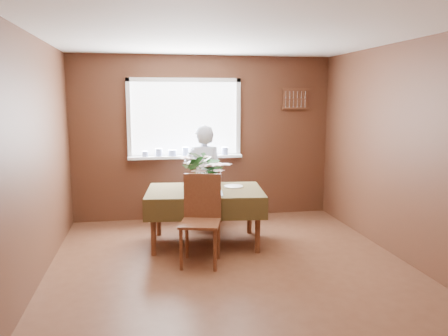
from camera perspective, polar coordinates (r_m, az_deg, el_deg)
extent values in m
plane|color=#522D1C|center=(4.89, 1.20, -13.28)|extent=(4.50, 4.50, 0.00)
plane|color=white|center=(4.56, 1.31, 17.15)|extent=(4.50, 4.50, 0.00)
plane|color=brown|center=(6.77, -2.62, 3.93)|extent=(4.00, 0.00, 4.00)
plane|color=brown|center=(2.44, 12.08, -5.67)|extent=(4.00, 0.00, 4.00)
plane|color=brown|center=(4.60, -23.97, 0.67)|extent=(0.00, 4.50, 4.50)
plane|color=brown|center=(5.34, 22.80, 1.82)|extent=(0.00, 4.50, 4.50)
cube|color=white|center=(6.70, -5.18, 6.42)|extent=(1.60, 0.01, 1.10)
cube|color=white|center=(6.68, -5.24, 11.39)|extent=(1.72, 0.06, 0.06)
cube|color=white|center=(6.73, -5.10, 1.48)|extent=(1.72, 0.06, 0.06)
cube|color=white|center=(6.66, -12.34, 6.23)|extent=(0.06, 0.06, 1.22)
cube|color=white|center=(6.81, 1.85, 6.50)|extent=(0.06, 0.06, 1.22)
cube|color=white|center=(6.66, -5.04, 1.49)|extent=(1.72, 0.20, 0.04)
cylinder|color=white|center=(6.61, -10.25, 1.83)|extent=(0.09, 0.09, 0.08)
cylinder|color=white|center=(6.61, -8.51, 2.04)|extent=(0.11, 0.11, 0.12)
cylinder|color=white|center=(6.62, -6.77, 1.98)|extent=(0.12, 0.12, 0.09)
cylinder|color=white|center=(6.63, -5.04, 2.18)|extent=(0.10, 0.10, 0.13)
cylinder|color=white|center=(6.66, -3.31, 2.12)|extent=(0.11, 0.11, 0.10)
cylinder|color=white|center=(6.68, -1.60, 2.06)|extent=(0.09, 0.09, 0.08)
cylinder|color=white|center=(6.72, 0.10, 2.25)|extent=(0.11, 0.11, 0.12)
cube|color=brown|center=(7.06, 9.26, 8.92)|extent=(0.40, 0.03, 0.30)
cube|color=brown|center=(7.05, 9.33, 10.13)|extent=(0.44, 0.04, 0.03)
cube|color=brown|center=(7.05, 9.27, 7.70)|extent=(0.44, 0.04, 0.03)
cylinder|color=brown|center=(5.30, -9.21, -7.82)|extent=(0.07, 0.07, 0.66)
cylinder|color=brown|center=(5.33, 4.42, -7.62)|extent=(0.07, 0.07, 0.66)
cylinder|color=brown|center=(6.05, -8.55, -5.66)|extent=(0.07, 0.07, 0.66)
cylinder|color=brown|center=(6.08, 3.34, -5.50)|extent=(0.07, 0.07, 0.66)
cube|color=brown|center=(5.57, -2.51, -3.15)|extent=(1.50, 1.08, 0.04)
cube|color=#302611|center=(5.56, -2.52, -2.90)|extent=(1.56, 1.15, 0.01)
cube|color=#302611|center=(5.11, -2.36, -5.54)|extent=(1.45, 0.18, 0.26)
cube|color=#302611|center=(6.07, -2.63, -3.18)|extent=(1.45, 0.18, 0.26)
cube|color=#302611|center=(5.62, -9.96, -4.32)|extent=(0.12, 0.98, 0.26)
cube|color=#302611|center=(5.66, 4.90, -4.13)|extent=(0.12, 0.98, 0.26)
cube|color=#49A9D1|center=(5.33, -2.45, -3.33)|extent=(0.45, 0.35, 0.01)
cylinder|color=brown|center=(6.62, -0.43, -5.34)|extent=(0.04, 0.04, 0.41)
cylinder|color=brown|center=(6.66, -3.27, -5.27)|extent=(0.04, 0.04, 0.41)
cylinder|color=brown|center=(6.30, -0.74, -6.09)|extent=(0.04, 0.04, 0.41)
cylinder|color=brown|center=(6.35, -3.73, -6.01)|extent=(0.04, 0.04, 0.41)
cube|color=brown|center=(6.43, -2.05, -3.76)|extent=(0.48, 0.48, 0.03)
cube|color=brown|center=(6.20, -2.29, -1.92)|extent=(0.38, 0.14, 0.46)
cylinder|color=brown|center=(4.85, -5.62, -10.57)|extent=(0.04, 0.04, 0.46)
cylinder|color=brown|center=(4.80, -1.20, -10.75)|extent=(0.04, 0.04, 0.46)
cylinder|color=brown|center=(5.20, -4.86, -9.21)|extent=(0.04, 0.04, 0.46)
cylinder|color=brown|center=(5.15, -0.74, -9.35)|extent=(0.04, 0.04, 0.46)
cube|color=brown|center=(4.92, -3.13, -7.24)|extent=(0.53, 0.53, 0.03)
cube|color=brown|center=(5.04, -2.84, -3.63)|extent=(0.42, 0.14, 0.51)
imported|color=white|center=(6.21, -2.68, -1.22)|extent=(0.58, 0.41, 1.49)
cylinder|color=white|center=(5.35, -2.58, -2.61)|extent=(0.10, 0.10, 0.13)
cylinder|color=#33662D|center=(5.33, -2.59, -1.50)|extent=(0.06, 0.06, 0.10)
cylinder|color=white|center=(5.72, 1.24, -2.42)|extent=(0.26, 0.26, 0.01)
cube|color=silver|center=(5.40, -1.30, -3.09)|extent=(0.08, 0.21, 0.00)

